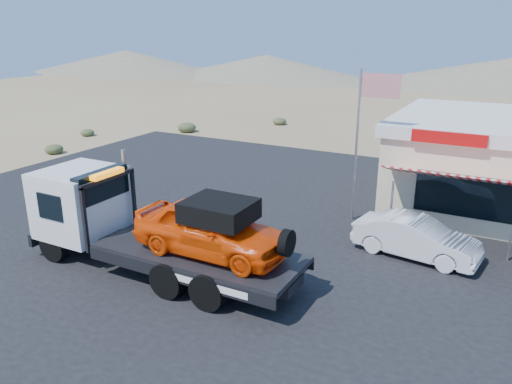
# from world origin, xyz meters

# --- Properties ---
(ground) EXTENTS (120.00, 120.00, 0.00)m
(ground) POSITION_xyz_m (0.00, 0.00, 0.00)
(ground) COLOR olive
(ground) RESTS_ON ground
(asphalt_lot) EXTENTS (32.00, 24.00, 0.02)m
(asphalt_lot) POSITION_xyz_m (2.00, 3.00, 0.01)
(asphalt_lot) COLOR black
(asphalt_lot) RESTS_ON ground
(tow_truck) EXTENTS (9.19, 2.72, 3.07)m
(tow_truck) POSITION_xyz_m (0.55, -2.83, 1.65)
(tow_truck) COLOR black
(tow_truck) RESTS_ON asphalt_lot
(white_sedan) EXTENTS (4.34, 2.00, 1.38)m
(white_sedan) POSITION_xyz_m (7.67, 2.16, 0.71)
(white_sedan) COLOR silver
(white_sedan) RESTS_ON asphalt_lot
(flagpole) EXTENTS (1.55, 0.10, 6.00)m
(flagpole) POSITION_xyz_m (4.93, 4.50, 3.76)
(flagpole) COLOR #99999E
(flagpole) RESTS_ON asphalt_lot
(desert_scrub) EXTENTS (22.63, 35.70, 0.74)m
(desert_scrub) POSITION_xyz_m (-13.43, 9.17, 0.31)
(desert_scrub) COLOR #3A4726
(desert_scrub) RESTS_ON ground
(distant_hills) EXTENTS (126.00, 48.00, 4.20)m
(distant_hills) POSITION_xyz_m (-9.77, 55.14, 1.89)
(distant_hills) COLOR #726B59
(distant_hills) RESTS_ON ground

